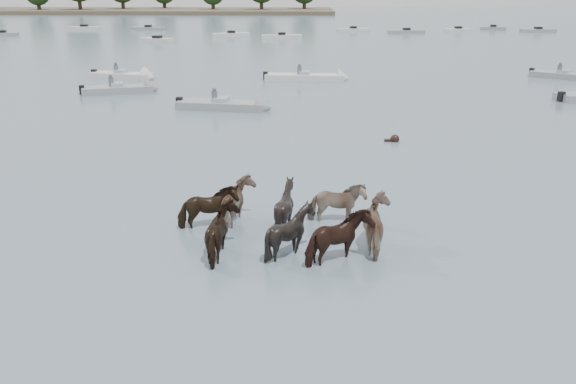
{
  "coord_description": "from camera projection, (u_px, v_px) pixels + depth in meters",
  "views": [
    {
      "loc": [
        2.01,
        -14.4,
        7.09
      ],
      "look_at": [
        1.59,
        2.13,
        1.1
      ],
      "focal_mm": 35.61,
      "sensor_mm": 36.0,
      "label": 1
    }
  ],
  "objects": [
    {
      "name": "motorboat_c",
      "position": [
        315.0,
        78.0,
        45.25
      ],
      "size": [
        6.87,
        1.89,
        1.92
      ],
      "rotation": [
        0.0,
        0.0,
        -0.04
      ],
      "color": "silver",
      "rests_on": "ground"
    },
    {
      "name": "swimming_pony",
      "position": [
        394.0,
        139.0,
        27.54
      ],
      "size": [
        0.72,
        0.44,
        0.44
      ],
      "color": "black",
      "rests_on": "ground"
    },
    {
      "name": "shoreline",
      "position": [
        44.0,
        11.0,
        158.48
      ],
      "size": [
        160.0,
        30.0,
        1.0
      ],
      "primitive_type": "cube",
      "color": "#4C4233",
      "rests_on": "ground"
    },
    {
      "name": "distant_flotilla",
      "position": [
        285.0,
        32.0,
        89.93
      ],
      "size": [
        108.93,
        26.47,
        0.93
      ],
      "color": "gray",
      "rests_on": "ground"
    },
    {
      "name": "motorboat_b",
      "position": [
        234.0,
        106.0,
        34.58
      ],
      "size": [
        6.06,
        2.45,
        1.92
      ],
      "rotation": [
        0.0,
        0.0,
        -0.15
      ],
      "color": "gray",
      "rests_on": "ground"
    },
    {
      "name": "ground",
      "position": [
        230.0,
        254.0,
        16.0
      ],
      "size": [
        400.0,
        400.0,
        0.0
      ],
      "primitive_type": "plane",
      "color": "#4D5E6E",
      "rests_on": "ground"
    },
    {
      "name": "motorboat_e",
      "position": [
        574.0,
        77.0,
        45.64
      ],
      "size": [
        5.34,
        4.51,
        1.92
      ],
      "rotation": [
        0.0,
        0.0,
        -0.63
      ],
      "color": "gray",
      "rests_on": "ground"
    },
    {
      "name": "pony_herd",
      "position": [
        289.0,
        221.0,
        16.75
      ],
      "size": [
        7.19,
        4.6,
        1.67
      ],
      "color": "black",
      "rests_on": "ground"
    },
    {
      "name": "motorboat_a",
      "position": [
        129.0,
        89.0,
        40.11
      ],
      "size": [
        5.42,
        3.07,
        1.92
      ],
      "rotation": [
        0.0,
        0.0,
        0.3
      ],
      "color": "gray",
      "rests_on": "ground"
    },
    {
      "name": "motorboat_f",
      "position": [
        130.0,
        76.0,
        45.91
      ],
      "size": [
        5.71,
        2.86,
        1.92
      ],
      "rotation": [
        0.0,
        0.0,
        -0.24
      ],
      "color": "silver",
      "rests_on": "ground"
    }
  ]
}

